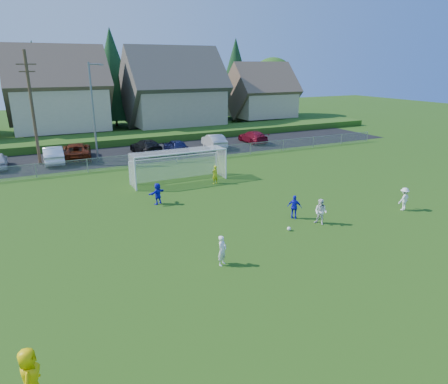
{
  "coord_description": "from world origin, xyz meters",
  "views": [
    {
      "loc": [
        -10.26,
        -12.64,
        8.79
      ],
      "look_at": [
        0.0,
        8.0,
        1.4
      ],
      "focal_mm": 32.0,
      "sensor_mm": 36.0,
      "label": 1
    }
  ],
  "objects_px": {
    "player_white_c": "(404,199)",
    "goalkeeper": "(215,175)",
    "car_b": "(53,155)",
    "soccer_ball": "(289,229)",
    "car_f": "(214,141)",
    "car_c": "(77,151)",
    "player_blue_b": "(158,194)",
    "player_blue_a": "(294,207)",
    "car_g": "(253,137)",
    "car_e": "(176,146)",
    "soccer_goal": "(178,161)",
    "player_white_a": "(222,250)",
    "player_white_b": "(321,212)",
    "car_d": "(146,147)",
    "referee": "(30,378)"
  },
  "relations": [
    {
      "from": "player_white_a",
      "to": "player_blue_b",
      "type": "height_order",
      "value": "player_white_a"
    },
    {
      "from": "player_blue_a",
      "to": "car_g",
      "type": "relative_size",
      "value": 0.3
    },
    {
      "from": "player_white_a",
      "to": "car_b",
      "type": "height_order",
      "value": "car_b"
    },
    {
      "from": "car_f",
      "to": "car_c",
      "type": "bearing_deg",
      "value": 2.54
    },
    {
      "from": "player_blue_b",
      "to": "soccer_goal",
      "type": "distance_m",
      "value": 5.53
    },
    {
      "from": "goalkeeper",
      "to": "car_g",
      "type": "bearing_deg",
      "value": -144.58
    },
    {
      "from": "player_blue_b",
      "to": "soccer_ball",
      "type": "bearing_deg",
      "value": 97.58
    },
    {
      "from": "player_white_b",
      "to": "player_blue_b",
      "type": "bearing_deg",
      "value": -161.81
    },
    {
      "from": "player_white_a",
      "to": "soccer_goal",
      "type": "relative_size",
      "value": 0.19
    },
    {
      "from": "car_e",
      "to": "car_f",
      "type": "bearing_deg",
      "value": -176.71
    },
    {
      "from": "car_c",
      "to": "player_white_a",
      "type": "bearing_deg",
      "value": 104.73
    },
    {
      "from": "referee",
      "to": "player_blue_b",
      "type": "relative_size",
      "value": 1.25
    },
    {
      "from": "soccer_goal",
      "to": "car_b",
      "type": "bearing_deg",
      "value": 127.51
    },
    {
      "from": "player_white_a",
      "to": "player_white_b",
      "type": "height_order",
      "value": "player_white_b"
    },
    {
      "from": "player_blue_a",
      "to": "car_d",
      "type": "xyz_separation_m",
      "value": [
        -2.8,
        21.74,
        0.0
      ]
    },
    {
      "from": "player_white_b",
      "to": "car_e",
      "type": "relative_size",
      "value": 0.37
    },
    {
      "from": "goalkeeper",
      "to": "soccer_goal",
      "type": "height_order",
      "value": "soccer_goal"
    },
    {
      "from": "soccer_ball",
      "to": "car_b",
      "type": "relative_size",
      "value": 0.05
    },
    {
      "from": "player_blue_a",
      "to": "car_b",
      "type": "bearing_deg",
      "value": -17.41
    },
    {
      "from": "goalkeeper",
      "to": "player_white_b",
      "type": "bearing_deg",
      "value": 86.12
    },
    {
      "from": "player_white_c",
      "to": "car_f",
      "type": "height_order",
      "value": "car_f"
    },
    {
      "from": "car_b",
      "to": "soccer_ball",
      "type": "bearing_deg",
      "value": 115.28
    },
    {
      "from": "player_white_c",
      "to": "goalkeeper",
      "type": "relative_size",
      "value": 1.01
    },
    {
      "from": "player_white_a",
      "to": "player_white_b",
      "type": "distance_m",
      "value": 7.43
    },
    {
      "from": "car_e",
      "to": "soccer_goal",
      "type": "relative_size",
      "value": 0.55
    },
    {
      "from": "car_d",
      "to": "car_c",
      "type": "bearing_deg",
      "value": -11.61
    },
    {
      "from": "soccer_goal",
      "to": "goalkeeper",
      "type": "bearing_deg",
      "value": -40.21
    },
    {
      "from": "soccer_ball",
      "to": "player_white_a",
      "type": "height_order",
      "value": "player_white_a"
    },
    {
      "from": "player_white_b",
      "to": "goalkeeper",
      "type": "distance_m",
      "value": 10.3
    },
    {
      "from": "player_white_a",
      "to": "car_b",
      "type": "relative_size",
      "value": 0.3
    },
    {
      "from": "soccer_ball",
      "to": "player_blue_b",
      "type": "bearing_deg",
      "value": 124.32
    },
    {
      "from": "car_g",
      "to": "car_d",
      "type": "bearing_deg",
      "value": 2.71
    },
    {
      "from": "goalkeeper",
      "to": "car_f",
      "type": "xyz_separation_m",
      "value": [
        5.75,
        12.46,
        0.04
      ]
    },
    {
      "from": "soccer_ball",
      "to": "car_b",
      "type": "distance_m",
      "value": 25.13
    },
    {
      "from": "car_d",
      "to": "car_g",
      "type": "distance_m",
      "value": 12.87
    },
    {
      "from": "player_white_a",
      "to": "player_blue_a",
      "type": "bearing_deg",
      "value": -6.33
    },
    {
      "from": "player_white_c",
      "to": "soccer_goal",
      "type": "relative_size",
      "value": 0.2
    },
    {
      "from": "player_white_c",
      "to": "player_white_a",
      "type": "bearing_deg",
      "value": -3.0
    },
    {
      "from": "referee",
      "to": "player_white_b",
      "type": "distance_m",
      "value": 16.66
    },
    {
      "from": "referee",
      "to": "car_b",
      "type": "relative_size",
      "value": 0.37
    },
    {
      "from": "car_e",
      "to": "car_g",
      "type": "xyz_separation_m",
      "value": [
        9.99,
        1.27,
        -0.0
      ]
    },
    {
      "from": "car_b",
      "to": "goalkeeper",
      "type": "bearing_deg",
      "value": 130.57
    },
    {
      "from": "player_white_a",
      "to": "car_f",
      "type": "xyz_separation_m",
      "value": [
        11.02,
        24.44,
        0.05
      ]
    },
    {
      "from": "car_f",
      "to": "car_g",
      "type": "xyz_separation_m",
      "value": [
        5.43,
        0.89,
        -0.07
      ]
    },
    {
      "from": "soccer_ball",
      "to": "referee",
      "type": "distance_m",
      "value": 14.76
    },
    {
      "from": "player_white_c",
      "to": "goalkeeper",
      "type": "bearing_deg",
      "value": -61.33
    },
    {
      "from": "soccer_ball",
      "to": "car_g",
      "type": "relative_size",
      "value": 0.05
    },
    {
      "from": "car_c",
      "to": "car_d",
      "type": "distance_m",
      "value": 6.77
    },
    {
      "from": "player_white_b",
      "to": "car_f",
      "type": "relative_size",
      "value": 0.33
    },
    {
      "from": "player_blue_b",
      "to": "car_e",
      "type": "distance_m",
      "value": 16.05
    }
  ]
}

